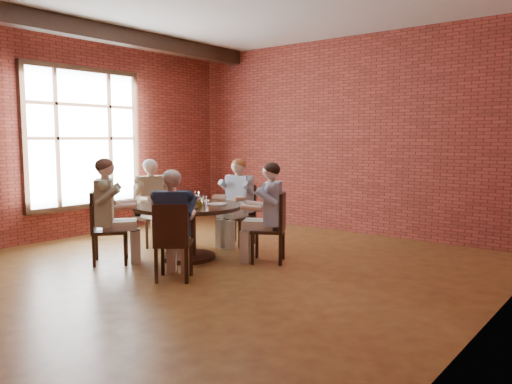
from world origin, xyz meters
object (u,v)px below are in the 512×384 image
Objects in this scene: diner_b at (237,202)px; smartphone at (192,209)px; chair_a at (275,225)px; chair_b at (241,212)px; chair_e at (172,239)px; diner_a at (268,213)px; dining_table at (188,221)px; diner_e at (173,225)px; chair_c at (150,212)px; chair_d at (103,224)px; diner_c at (152,203)px; diner_d at (109,211)px.

diner_b is 10.59× the size of smartphone.
chair_a is 1.28m from chair_b.
diner_a is at bearing -139.28° from chair_e.
dining_table is 1.14× the size of diner_e.
chair_b is at bearing -35.75° from chair_c.
chair_d reaches higher than dining_table.
chair_a reaches higher than smartphone.
chair_b is 0.97× the size of chair_d.
diner_b is at bearing -90.00° from chair_b.
diner_c is 0.96× the size of diner_d.
diner_a is 1.24m from chair_b.
dining_table is 11.75× the size of smartphone.
diner_a is 1.40m from diner_e.
diner_b is at bearing -106.81° from chair_e.
dining_table is 1.20m from chair_b.
diner_d is (-1.61, -1.34, 0.03)m from diner_a.
chair_e is at bearing -49.51° from smartphone.
chair_d is 0.75× the size of diner_e.
chair_d is at bearing -36.85° from chair_e.
chair_a is 7.46× the size of smartphone.
diner_d reaches higher than chair_e.
diner_b is 1.31m from diner_c.
diner_d is at bearing -110.33° from diner_b.
chair_d is (0.37, -1.14, -0.14)m from diner_c.
chair_c is at bearing -29.84° from chair_d.
diner_d is 1.52× the size of chair_e.
diner_a is (-0.07, -0.04, 0.16)m from chair_a.
diner_e reaches higher than chair_d.
diner_d is (-0.57, -1.92, 0.03)m from diner_b.
diner_c is (-1.00, -0.93, 0.16)m from chair_b.
smartphone is at bearing -97.00° from diner_c.
diner_c is at bearing -111.75° from diner_a.
dining_table is 1.12m from chair_d.
chair_e is (0.73, -1.99, -0.17)m from diner_b.
diner_d reaches higher than diner_b.
diner_b is (-0.07, 1.12, 0.14)m from dining_table.
diner_a is at bearing 29.41° from dining_table.
chair_c is 2.08m from diner_e.
diner_d is (0.06, 0.07, 0.17)m from chair_d.
chair_d is 0.70× the size of diner_d.
diner_e is (0.61, -0.81, 0.12)m from dining_table.
chair_a reaches higher than dining_table.
chair_a is 2.14m from diner_c.
diner_b is (0.01, -0.08, 0.16)m from chair_b.
chair_c is 0.67× the size of diner_d.
chair_a is at bearing 67.20° from smartphone.
chair_e is 0.71× the size of diner_e.
diner_c reaches higher than chair_d.
smartphone is at bearing -37.78° from dining_table.
smartphone is at bearing -76.18° from diner_b.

